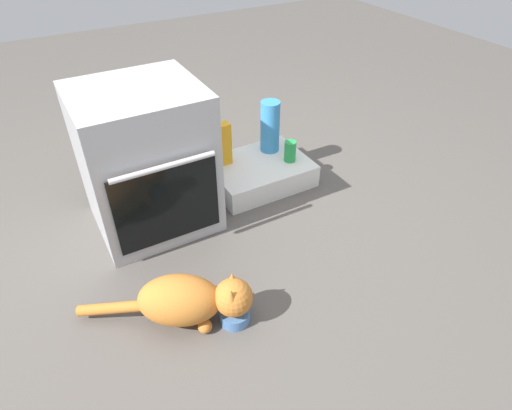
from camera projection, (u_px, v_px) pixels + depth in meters
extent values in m
plane|color=#56514C|center=(197.00, 259.00, 2.01)|extent=(8.00, 8.00, 0.00)
cube|color=#B7BABF|center=(146.00, 160.00, 2.04)|extent=(0.56, 0.51, 0.71)
cube|color=black|center=(168.00, 205.00, 1.91)|extent=(0.48, 0.01, 0.39)
cylinder|color=silver|center=(164.00, 167.00, 1.76)|extent=(0.45, 0.02, 0.02)
cube|color=white|center=(259.00, 172.00, 2.48)|extent=(0.55, 0.42, 0.13)
cylinder|color=#4C7AB7|center=(235.00, 315.00, 1.73)|extent=(0.12, 0.12, 0.05)
sphere|color=brown|center=(235.00, 312.00, 1.72)|extent=(0.07, 0.07, 0.07)
ellipsoid|color=#C6752D|center=(180.00, 300.00, 1.67)|extent=(0.38, 0.34, 0.20)
sphere|color=#C6752D|center=(232.00, 298.00, 1.66)|extent=(0.15, 0.15, 0.15)
cone|color=#C6752D|center=(232.00, 279.00, 1.66)|extent=(0.05, 0.05, 0.07)
cone|color=#C6752D|center=(231.00, 296.00, 1.60)|extent=(0.05, 0.05, 0.07)
cylinder|color=#C6752D|center=(112.00, 308.00, 1.71)|extent=(0.27, 0.18, 0.08)
sphere|color=#C6752D|center=(208.00, 304.00, 1.77)|extent=(0.06, 0.06, 0.06)
sphere|color=#C6752D|center=(205.00, 326.00, 1.68)|extent=(0.06, 0.06, 0.06)
cylinder|color=#388CD1|center=(270.00, 127.00, 2.46)|extent=(0.11, 0.11, 0.30)
cube|color=orange|center=(222.00, 144.00, 2.36)|extent=(0.09, 0.06, 0.24)
cylinder|color=green|center=(290.00, 151.00, 2.42)|extent=(0.07, 0.07, 0.12)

